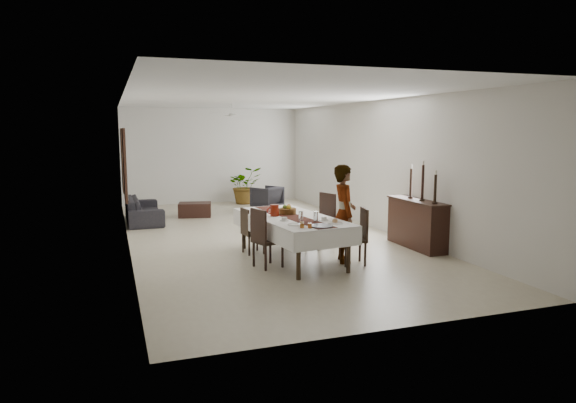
{
  "coord_description": "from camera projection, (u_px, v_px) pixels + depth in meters",
  "views": [
    {
      "loc": [
        -3.3,
        -11.39,
        2.49
      ],
      "look_at": [
        0.05,
        -1.72,
        1.05
      ],
      "focal_mm": 32.0,
      "sensor_mm": 36.0,
      "label": 1
    }
  ],
  "objects": [
    {
      "name": "teacup_right",
      "position": [
        324.0,
        219.0,
        9.33
      ],
      "size": [
        0.1,
        0.1,
        0.07
      ],
      "primitive_type": "cylinder",
      "color": "white",
      "rests_on": "saucer_right"
    },
    {
      "name": "fruit_red",
      "position": [
        289.0,
        207.0,
        10.08
      ],
      "size": [
        0.1,
        0.1,
        0.1
      ],
      "primitive_type": "sphere",
      "color": "#97270F",
      "rests_on": "fruit_basket"
    },
    {
      "name": "table_leg_fl",
      "position": [
        299.0,
        257.0,
        8.51
      ],
      "size": [
        0.09,
        0.09,
        0.78
      ],
      "primitive_type": "cylinder",
      "rotation": [
        0.0,
        0.0,
        0.12
      ],
      "color": "black",
      "rests_on": "floor"
    },
    {
      "name": "candlestick_mid_base",
      "position": [
        422.0,
        200.0,
        10.63
      ],
      "size": [
        0.11,
        0.11,
        0.03
      ],
      "primitive_type": "cylinder",
      "color": "black",
      "rests_on": "sideboard_top"
    },
    {
      "name": "chair_right_far_leg_br",
      "position": [
        306.0,
        236.0,
        10.94
      ],
      "size": [
        0.06,
        0.06,
        0.48
      ],
      "primitive_type": "cylinder",
      "rotation": [
        0.0,
        0.0,
        0.33
      ],
      "color": "black",
      "rests_on": "floor"
    },
    {
      "name": "chair_left_far_leg_fr",
      "position": [
        249.0,
        246.0,
        10.17
      ],
      "size": [
        0.04,
        0.04,
        0.39
      ],
      "primitive_type": "cylinder",
      "rotation": [
        0.0,
        0.0,
        0.15
      ],
      "color": "black",
      "rests_on": "floor"
    },
    {
      "name": "chair_left_far_leg_bl",
      "position": [
        257.0,
        241.0,
        10.6
      ],
      "size": [
        0.04,
        0.04,
        0.39
      ],
      "primitive_type": "cylinder",
      "rotation": [
        0.0,
        0.0,
        0.15
      ],
      "color": "black",
      "rests_on": "floor"
    },
    {
      "name": "table_leg_bl",
      "position": [
        244.0,
        230.0,
        10.77
      ],
      "size": [
        0.09,
        0.09,
        0.78
      ],
      "primitive_type": "cylinder",
      "rotation": [
        0.0,
        0.0,
        0.12
      ],
      "color": "black",
      "rests_on": "floor"
    },
    {
      "name": "table_runner",
      "position": [
        291.0,
        216.0,
        9.79
      ],
      "size": [
        0.71,
        2.81,
        0.0
      ],
      "primitive_type": "cube",
      "rotation": [
        0.0,
        0.0,
        0.12
      ],
      "color": "#562318",
      "rests_on": "tablecloth_top"
    },
    {
      "name": "serving_tray",
      "position": [
        322.0,
        226.0,
        8.75
      ],
      "size": [
        0.4,
        0.4,
        0.02
      ],
      "primitive_type": "cylinder",
      "color": "#444549",
      "rests_on": "tablecloth_top"
    },
    {
      "name": "chair_left_far_leg_br",
      "position": [
        264.0,
        245.0,
        10.32
      ],
      "size": [
        0.04,
        0.04,
        0.39
      ],
      "primitive_type": "cylinder",
      "rotation": [
        0.0,
        0.0,
        0.15
      ],
      "color": "black",
      "rests_on": "floor"
    },
    {
      "name": "wine_glass_mid",
      "position": [
        301.0,
        217.0,
        9.18
      ],
      "size": [
        0.08,
        0.08,
        0.19
      ],
      "primitive_type": "cylinder",
      "color": "white",
      "rests_on": "tablecloth_top"
    },
    {
      "name": "tablecloth_drape_far",
      "position": [
        262.0,
        214.0,
        11.09
      ],
      "size": [
        1.3,
        0.16,
        0.33
      ],
      "primitive_type": "cube",
      "rotation": [
        0.0,
        0.0,
        0.12
      ],
      "color": "white",
      "rests_on": "dining_table_top"
    },
    {
      "name": "candlestick_far_base",
      "position": [
        410.0,
        197.0,
        11.04
      ],
      "size": [
        0.11,
        0.11,
        0.03
      ],
      "primitive_type": "cylinder",
      "color": "black",
      "rests_on": "sideboard_top"
    },
    {
      "name": "mirror_glass_far",
      "position": [
        124.0,
        160.0,
        14.92
      ],
      "size": [
        0.01,
        0.9,
        1.7
      ],
      "primitive_type": "cube",
      "color": "silver",
      "rests_on": "mirror_frame_far"
    },
    {
      "name": "fruit_basket",
      "position": [
        288.0,
        211.0,
        10.05
      ],
      "size": [
        0.33,
        0.33,
        0.11
      ],
      "primitive_type": "cylinder",
      "color": "brown",
      "rests_on": "tablecloth_top"
    },
    {
      "name": "potted_plant",
      "position": [
        245.0,
        185.0,
        17.32
      ],
      "size": [
        1.16,
        1.02,
        1.25
      ],
      "primitive_type": "imported",
      "rotation": [
        0.0,
        0.0,
        0.04
      ],
      "color": "#2F4F1F",
      "rests_on": "floor"
    },
    {
      "name": "chair_left_near_seat",
      "position": [
        268.0,
        241.0,
        9.3
      ],
      "size": [
        0.58,
        0.58,
        0.05
      ],
      "primitive_type": "cube",
      "rotation": [
        0.0,
        0.0,
        -1.24
      ],
      "color": "black",
      "rests_on": "chair_left_near_leg_fl"
    },
    {
      "name": "fan_blade_w",
      "position": [
        219.0,
        115.0,
        14.36
      ],
      "size": [
        0.55,
        0.1,
        0.01
      ],
      "primitive_type": "cube",
      "color": "silver",
      "rests_on": "fan_hub"
    },
    {
      "name": "chair_left_far_leg_fl",
      "position": [
        243.0,
        243.0,
        10.45
      ],
      "size": [
        0.04,
        0.04,
        0.39
      ],
      "primitive_type": "cylinder",
      "rotation": [
        0.0,
        0.0,
        0.15
      ],
      "color": "black",
      "rests_on": "floor"
    },
    {
      "name": "fan_blade_e",
      "position": [
        244.0,
        115.0,
        14.59
      ],
      "size": [
        0.55,
        0.1,
        0.01
      ],
      "primitive_type": "cube",
      "color": "silver",
      "rests_on": "fan_hub"
    },
    {
      "name": "red_pitcher",
      "position": [
        274.0,
        210.0,
        9.8
      ],
      "size": [
        0.19,
        0.19,
        0.22
      ],
      "primitive_type": "cylinder",
      "rotation": [
        0.0,
        0.0,
        0.12
      ],
      "color": "maroon",
      "rests_on": "tablecloth_top"
    },
    {
      "name": "armchair",
      "position": [
        267.0,
        198.0,
        16.12
      ],
      "size": [
        1.08,
        1.09,
        0.73
      ],
      "primitive_type": "imported",
      "rotation": [
        0.0,
        0.0,
        3.7
      ],
      "color": "#29272C",
      "rests_on": "floor"
    },
    {
      "name": "table_leg_br",
      "position": [
        286.0,
        226.0,
        11.2
      ],
      "size": [
        0.09,
        0.09,
        0.78
      ],
      "primitive_type": "cylinder",
      "rotation": [
        0.0,
        0.0,
        0.12
      ],
      "color": "black",
      "rests_on": "floor"
    },
    {
      "name": "wall_back",
      "position": [
        212.0,
        156.0,
        17.46
      ],
      "size": [
        6.0,
        0.02,
        3.2
      ],
      "primitive_type": "cube",
      "color": "silver",
      "rests_on": "floor"
    },
    {
      "name": "candlestick_near_shaft",
      "position": [
        435.0,
        188.0,
        10.18
      ],
      "size": [
        0.05,
        0.05,
        0.55
      ],
      "primitive_type": "cylinder",
      "color": "black",
      "rests_on": "candlestick_near_base"
    },
    {
      "name": "sideboard_body",
      "position": [
        417.0,
        224.0,
        10.86
      ],
      "size": [
        0.44,
        1.65,
        0.99
      ],
      "primitive_type": "cube",
      "color": "black",
      "rests_on": "floor"
    },
    {
      "name": "chair_right_far_leg_fr",
      "position": [
        320.0,
        234.0,
        11.18
      ],
      "size": [
        0.06,
        0.06,
        0.48
      ],
      "primitive_type": "cylinder",
      "rotation": [
        0.0,
        0.0,
        0.33
      ],
      "color": "black",
      "rests_on": "floor"
    },
    {
      "name": "candlestick_mid_candle",
      "position": [
        423.0,
        163.0,
        10.52
      ],
      "size": [
        0.04,
        0.04,
        0.09
      ],
      "primitive_type": "cylinder",
      "color": "beige",
      "rests_on": "candlestick_mid_shaft"
    },
    {
      "name": "candlestick_far_shaft",
      "position": [
        411.0,
        183.0,
        11.0
      ],
      "size": [
        0.05,
        0.05,
        0.6
      ],
      "primitive_type": "cylinder",
      "color": "black",
      "rests_on": "candlestick_far_base"
    },
    {
      "name": "wine_glass_near",
      "position": [
        316.0,
        217.0,
        9.19
      ],
      "size": [
        0.08,
        0.08,
        0.19
      ],
      "primitive_type": "cylinder",
      "color": "silver",
      "rests_on": "tablecloth_top"
    },
    {
      "name": "fan_hub",
      "position": [
        232.0,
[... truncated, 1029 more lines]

